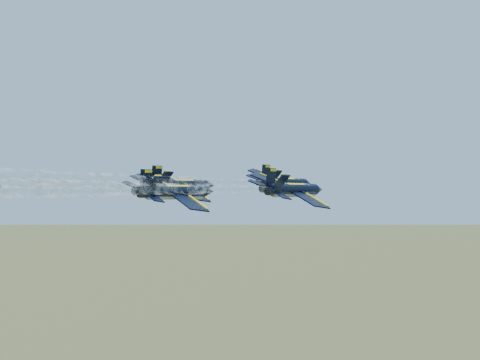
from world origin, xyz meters
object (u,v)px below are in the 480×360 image
at_px(jet_lead, 286,183).
at_px(jet_right, 294,190).
at_px(jet_slot, 176,192).
at_px(jet_left, 182,185).

relative_size(jet_lead, jet_right, 1.00).
bearing_deg(jet_lead, jet_slot, -92.98).
distance_m(jet_lead, jet_left, 18.21).
relative_size(jet_lead, jet_slot, 1.00).
bearing_deg(jet_slot, jet_right, 49.93).
distance_m(jet_lead, jet_right, 17.51).
xyz_separation_m(jet_left, jet_slot, (7.67, -14.94, 0.00)).
height_order(jet_lead, jet_slot, same).
relative_size(jet_left, jet_slot, 1.00).
height_order(jet_left, jet_slot, same).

